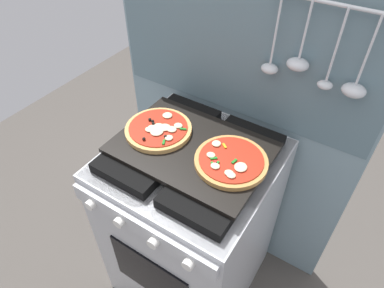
% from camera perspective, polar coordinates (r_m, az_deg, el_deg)
% --- Properties ---
extents(ground_plane, '(4.00, 4.00, 0.00)m').
position_cam_1_polar(ground_plane, '(1.94, 0.00, -20.52)').
color(ground_plane, '#4C4742').
extents(kitchen_backsplash, '(1.10, 0.09, 1.55)m').
position_cam_1_polar(kitchen_backsplash, '(1.50, 7.05, 3.36)').
color(kitchen_backsplash, '#7A939E').
rests_on(kitchen_backsplash, ground_plane).
extents(stove, '(0.60, 0.64, 0.90)m').
position_cam_1_polar(stove, '(1.55, -0.03, -13.06)').
color(stove, '#B7BABF').
rests_on(stove, ground_plane).
extents(baking_tray, '(0.54, 0.38, 0.02)m').
position_cam_1_polar(baking_tray, '(1.20, 0.00, -0.63)').
color(baking_tray, black).
rests_on(baking_tray, stove).
extents(pizza_left, '(0.25, 0.25, 0.03)m').
position_cam_1_polar(pizza_left, '(1.26, -5.54, 2.62)').
color(pizza_left, tan).
rests_on(pizza_left, baking_tray).
extents(pizza_right, '(0.25, 0.25, 0.03)m').
position_cam_1_polar(pizza_right, '(1.13, 6.54, -2.91)').
color(pizza_right, '#C18947').
rests_on(pizza_right, baking_tray).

